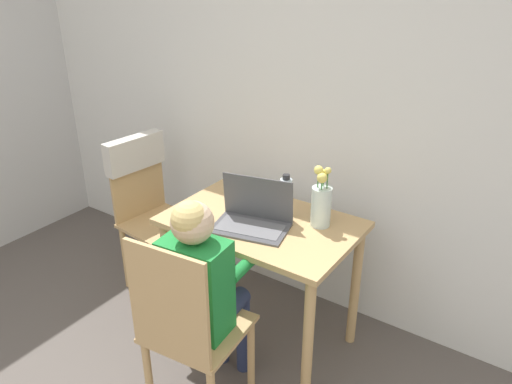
# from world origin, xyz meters

# --- Properties ---
(wall_back) EXTENTS (6.40, 0.05, 2.50)m
(wall_back) POSITION_xyz_m (0.00, 2.23, 1.25)
(wall_back) COLOR white
(wall_back) RESTS_ON ground_plane
(dining_table) EXTENTS (0.95, 0.61, 0.75)m
(dining_table) POSITION_xyz_m (-0.08, 1.69, 0.62)
(dining_table) COLOR tan
(dining_table) RESTS_ON ground_plane
(chair_occupied) EXTENTS (0.44, 0.44, 0.96)m
(chair_occupied) POSITION_xyz_m (-0.05, 1.09, 0.49)
(chair_occupied) COLOR tan
(chair_occupied) RESTS_ON ground_plane
(chair_spare) EXTENTS (0.47, 0.44, 0.97)m
(chair_spare) POSITION_xyz_m (-0.99, 1.77, 0.64)
(chair_spare) COLOR tan
(chair_spare) RESTS_ON ground_plane
(person_seated) EXTENTS (0.33, 0.45, 1.08)m
(person_seated) POSITION_xyz_m (-0.06, 1.21, 0.67)
(person_seated) COLOR #1E8438
(person_seated) RESTS_ON ground_plane
(laptop) EXTENTS (0.40, 0.31, 0.24)m
(laptop) POSITION_xyz_m (-0.08, 1.63, 0.80)
(laptop) COLOR #4C4C51
(laptop) RESTS_ON dining_table
(flower_vase) EXTENTS (0.10, 0.10, 0.31)m
(flower_vase) POSITION_xyz_m (0.18, 1.82, 0.87)
(flower_vase) COLOR silver
(flower_vase) RESTS_ON dining_table
(water_bottle) EXTENTS (0.06, 0.06, 0.25)m
(water_bottle) POSITION_xyz_m (0.01, 1.77, 0.86)
(water_bottle) COLOR silver
(water_bottle) RESTS_ON dining_table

